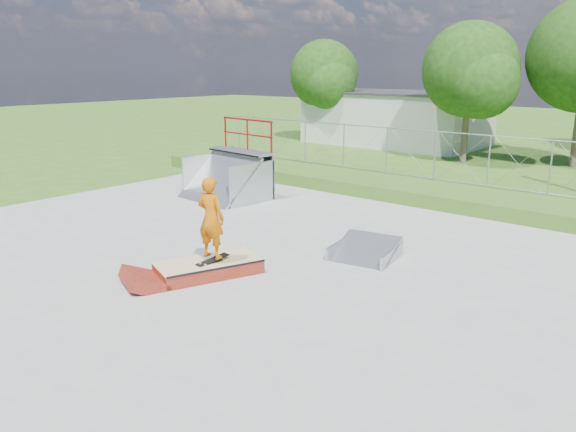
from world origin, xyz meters
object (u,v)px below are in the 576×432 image
(flat_bank_ramp, at_px, (365,250))
(skater, at_px, (211,221))
(grind_box, at_px, (208,268))
(quarter_pipe, at_px, (224,161))

(flat_bank_ramp, xyz_separation_m, skater, (-1.96, -3.19, 1.07))
(flat_bank_ramp, bearing_deg, grind_box, -133.29)
(quarter_pipe, relative_size, skater, 1.51)
(quarter_pipe, height_order, skater, quarter_pipe)
(grind_box, xyz_separation_m, quarter_pipe, (-5.18, 5.51, 1.20))
(flat_bank_ramp, relative_size, skater, 0.84)
(grind_box, height_order, skater, skater)
(flat_bank_ramp, height_order, skater, skater)
(skater, bearing_deg, quarter_pipe, -55.96)
(grind_box, relative_size, quarter_pipe, 0.92)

